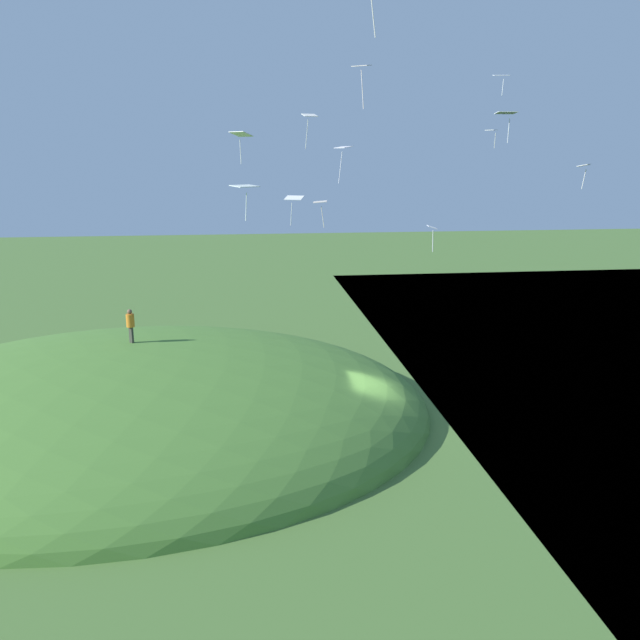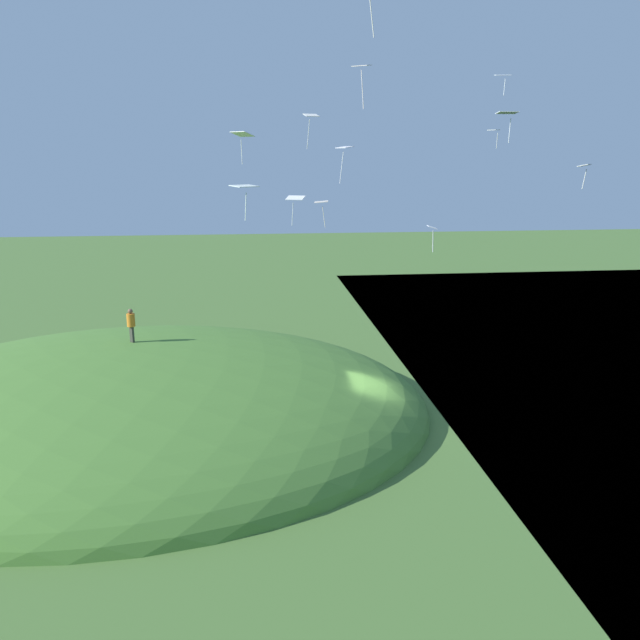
{
  "view_description": "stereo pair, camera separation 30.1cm",
  "coord_description": "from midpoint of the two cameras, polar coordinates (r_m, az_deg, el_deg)",
  "views": [
    {
      "loc": [
        6.17,
        28.48,
        12.59
      ],
      "look_at": [
        2.47,
        -2.32,
        4.7
      ],
      "focal_mm": 36.2,
      "sensor_mm": 36.0,
      "label": 1
    },
    {
      "loc": [
        5.87,
        28.51,
        12.59
      ],
      "look_at": [
        2.47,
        -2.32,
        4.7
      ],
      "focal_mm": 36.2,
      "sensor_mm": 36.0,
      "label": 2
    }
  ],
  "objects": [
    {
      "name": "kite_6",
      "position": [
        28.88,
        -6.97,
        11.58
      ],
      "size": [
        1.36,
        1.3,
        1.54
      ],
      "color": "white"
    },
    {
      "name": "kite_7",
      "position": [
        30.5,
        22.03,
        12.44
      ],
      "size": [
        0.76,
        0.77,
        1.07
      ],
      "color": "silver"
    },
    {
      "name": "kite_1",
      "position": [
        38.0,
        -0.21,
        10.34
      ],
      "size": [
        0.94,
        1.23,
        1.57
      ],
      "color": "#F4E0CE"
    },
    {
      "name": "ground_plane",
      "position": [
        31.73,
        4.72,
        -9.16
      ],
      "size": [
        160.0,
        160.0,
        0.0
      ],
      "primitive_type": "plane",
      "color": "#486B30"
    },
    {
      "name": "kite_5",
      "position": [
        43.42,
        14.76,
        15.83
      ],
      "size": [
        0.75,
        0.81,
        1.14
      ],
      "color": "white"
    },
    {
      "name": "kite_8",
      "position": [
        31.09,
        9.61,
        7.92
      ],
      "size": [
        0.48,
        0.65,
        1.27
      ],
      "color": "white"
    },
    {
      "name": "grass_hill",
      "position": [
        33.84,
        -16.48,
        -8.19
      ],
      "size": [
        29.72,
        24.43,
        6.84
      ],
      "primitive_type": "ellipsoid",
      "color": "#49772F",
      "rests_on": "ground_plane"
    },
    {
      "name": "kite_4",
      "position": [
        40.84,
        -1.17,
        17.46
      ],
      "size": [
        1.02,
        0.84,
        2.08
      ],
      "color": "white"
    },
    {
      "name": "person_near_shore",
      "position": [
        33.94,
        -16.66,
        -0.15
      ],
      "size": [
        0.58,
        0.58,
        1.74
      ],
      "rotation": [
        0.0,
        0.0,
        2.36
      ],
      "color": "#35372E",
      "rests_on": "grass_hill"
    },
    {
      "name": "kite_10",
      "position": [
        38.16,
        1.83,
        14.84
      ],
      "size": [
        1.06,
        1.16,
        2.09
      ],
      "color": "white"
    },
    {
      "name": "kite_12",
      "position": [
        31.59,
        3.43,
        21.26
      ],
      "size": [
        0.97,
        0.92,
        1.96
      ],
      "color": "white"
    },
    {
      "name": "kite_3",
      "position": [
        37.67,
        -7.23,
        15.91
      ],
      "size": [
        1.41,
        1.42,
        1.77
      ],
      "color": "white"
    },
    {
      "name": "kite_11",
      "position": [
        39.18,
        -2.54,
        10.64
      ],
      "size": [
        1.26,
        1.07,
        1.77
      ],
      "color": "white"
    },
    {
      "name": "kite_0",
      "position": [
        40.04,
        15.51,
        20.06
      ],
      "size": [
        0.96,
        0.75,
        1.18
      ],
      "color": "silver"
    },
    {
      "name": "kite_2",
      "position": [
        35.41,
        15.89,
        17.11
      ],
      "size": [
        1.04,
        0.75,
        1.53
      ],
      "color": "white"
    }
  ]
}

